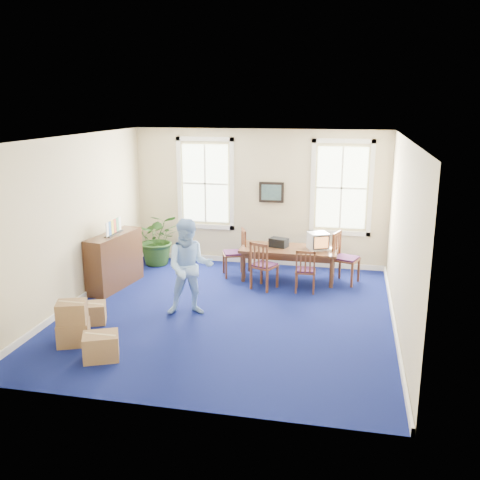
% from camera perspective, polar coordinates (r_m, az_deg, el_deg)
% --- Properties ---
extents(floor, '(6.50, 6.50, 0.00)m').
position_cam_1_polar(floor, '(10.00, -1.28, -7.77)').
color(floor, navy).
rests_on(floor, ground).
extents(ceiling, '(6.50, 6.50, 0.00)m').
position_cam_1_polar(ceiling, '(9.27, -1.40, 10.85)').
color(ceiling, white).
rests_on(ceiling, ground).
extents(wall_back, '(6.50, 0.00, 6.50)m').
position_cam_1_polar(wall_back, '(12.63, 2.05, 4.52)').
color(wall_back, beige).
rests_on(wall_back, ground).
extents(wall_front, '(6.50, 0.00, 6.50)m').
position_cam_1_polar(wall_front, '(6.51, -7.91, -5.30)').
color(wall_front, beige).
rests_on(wall_front, ground).
extents(wall_left, '(0.00, 6.50, 6.50)m').
position_cam_1_polar(wall_left, '(10.59, -17.36, 1.91)').
color(wall_left, beige).
rests_on(wall_left, ground).
extents(wall_right, '(0.00, 6.50, 6.50)m').
position_cam_1_polar(wall_right, '(9.31, 16.95, 0.25)').
color(wall_right, beige).
rests_on(wall_right, ground).
extents(baseboard_back, '(6.00, 0.04, 0.12)m').
position_cam_1_polar(baseboard_back, '(12.96, 1.96, -2.23)').
color(baseboard_back, white).
rests_on(baseboard_back, ground).
extents(baseboard_left, '(0.04, 6.50, 0.12)m').
position_cam_1_polar(baseboard_left, '(11.00, -16.61, -5.95)').
color(baseboard_left, white).
rests_on(baseboard_left, ground).
extents(baseboard_right, '(0.04, 6.50, 0.12)m').
position_cam_1_polar(baseboard_right, '(9.78, 16.11, -8.51)').
color(baseboard_right, white).
rests_on(baseboard_right, ground).
extents(window_left, '(1.40, 0.12, 2.20)m').
position_cam_1_polar(window_left, '(12.84, -3.71, 6.02)').
color(window_left, white).
rests_on(window_left, ground).
extents(window_right, '(1.40, 0.12, 2.20)m').
position_cam_1_polar(window_right, '(12.38, 10.78, 5.48)').
color(window_right, white).
rests_on(window_right, ground).
extents(wall_picture, '(0.58, 0.06, 0.48)m').
position_cam_1_polar(wall_picture, '(12.51, 3.37, 5.10)').
color(wall_picture, black).
rests_on(wall_picture, ground).
extents(conference_table, '(2.09, 0.96, 0.71)m').
position_cam_1_polar(conference_table, '(11.77, 5.22, -2.51)').
color(conference_table, '#492B18').
rests_on(conference_table, ground).
extents(crt_tv, '(0.54, 0.56, 0.36)m').
position_cam_1_polar(crt_tv, '(11.62, 8.33, -0.09)').
color(crt_tv, '#B7B7BC').
rests_on(crt_tv, conference_table).
extents(game_console, '(0.19, 0.22, 0.05)m').
position_cam_1_polar(game_console, '(11.60, 9.69, -0.97)').
color(game_console, white).
rests_on(game_console, conference_table).
extents(equipment_bag, '(0.44, 0.35, 0.19)m').
position_cam_1_polar(equipment_bag, '(11.72, 4.15, -0.27)').
color(equipment_bag, black).
rests_on(equipment_bag, conference_table).
extents(chair_near_left, '(0.60, 0.60, 1.02)m').
position_cam_1_polar(chair_near_left, '(11.11, 2.61, -2.68)').
color(chair_near_left, brown).
rests_on(chair_near_left, ground).
extents(chair_near_right, '(0.43, 0.43, 0.91)m').
position_cam_1_polar(chair_near_right, '(11.02, 7.00, -3.20)').
color(chair_near_right, brown).
rests_on(chair_near_right, ground).
extents(chair_end_left, '(0.61, 0.61, 1.06)m').
position_cam_1_polar(chair_end_left, '(11.92, -0.66, -1.37)').
color(chair_end_left, brown).
rests_on(chair_end_left, ground).
extents(chair_end_right, '(0.63, 0.63, 1.10)m').
position_cam_1_polar(chair_end_right, '(11.65, 11.28, -1.92)').
color(chair_end_right, brown).
rests_on(chair_end_right, ground).
extents(man, '(1.03, 0.89, 1.79)m').
position_cam_1_polar(man, '(9.70, -5.39, -2.93)').
color(man, '#95C3FF').
rests_on(man, ground).
extents(credenza, '(0.66, 1.58, 1.20)m').
position_cam_1_polar(credenza, '(11.47, -13.23, -2.03)').
color(credenza, '#492B18').
rests_on(credenza, ground).
extents(brochure_rack, '(0.34, 0.73, 0.32)m').
position_cam_1_polar(brochure_rack, '(11.28, -13.35, 1.67)').
color(brochure_rack, '#99999E').
rests_on(brochure_rack, credenza).
extents(potted_plant, '(1.33, 1.23, 1.26)m').
position_cam_1_polar(potted_plant, '(12.88, -8.72, 0.14)').
color(potted_plant, '#224719').
rests_on(potted_plant, ground).
extents(cardboard_boxes, '(1.71, 1.71, 0.76)m').
position_cam_1_polar(cardboard_boxes, '(9.04, -16.07, -8.27)').
color(cardboard_boxes, olive).
rests_on(cardboard_boxes, ground).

